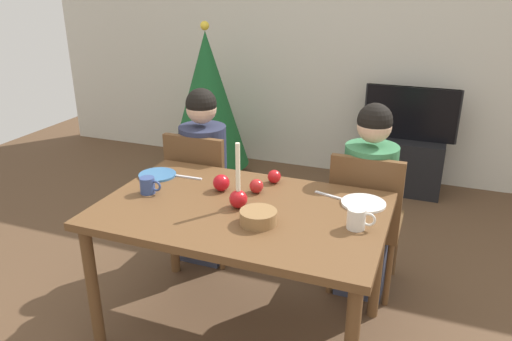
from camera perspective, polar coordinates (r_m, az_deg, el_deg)
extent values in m
plane|color=brown|center=(2.83, -1.53, -18.08)|extent=(7.68, 7.68, 0.00)
cube|color=beige|center=(4.71, 10.94, 15.08)|extent=(6.40, 0.10, 2.60)
cube|color=brown|center=(2.43, -1.70, -4.70)|extent=(1.40, 0.90, 0.04)
cylinder|color=brown|center=(2.63, -18.41, -13.11)|extent=(0.06, 0.06, 0.71)
cylinder|color=brown|center=(3.17, -9.66, -5.95)|extent=(0.06, 0.06, 0.71)
cylinder|color=brown|center=(2.81, 13.94, -10.23)|extent=(0.06, 0.06, 0.71)
cube|color=brown|center=(3.32, -5.55, -2.93)|extent=(0.40, 0.40, 0.04)
cube|color=brown|center=(3.08, -7.19, -0.08)|extent=(0.40, 0.04, 0.45)
cylinder|color=brown|center=(3.50, -1.67, -5.63)|extent=(0.04, 0.04, 0.41)
cylinder|color=brown|center=(3.63, -6.65, -4.72)|extent=(0.04, 0.04, 0.41)
cylinder|color=brown|center=(3.22, -4.02, -8.21)|extent=(0.04, 0.04, 0.41)
cylinder|color=brown|center=(3.37, -9.31, -7.08)|extent=(0.04, 0.04, 0.41)
cube|color=brown|center=(3.04, 12.73, -5.85)|extent=(0.40, 0.40, 0.04)
cube|color=brown|center=(2.77, 12.55, -2.98)|extent=(0.40, 0.04, 0.45)
cylinder|color=brown|center=(3.28, 15.84, -8.47)|extent=(0.04, 0.04, 0.41)
cylinder|color=brown|center=(3.32, 9.97, -7.60)|extent=(0.04, 0.04, 0.41)
cylinder|color=brown|center=(2.99, 15.11, -11.58)|extent=(0.04, 0.04, 0.41)
cylinder|color=brown|center=(3.03, 8.63, -10.57)|extent=(0.04, 0.04, 0.41)
cube|color=#33384C|center=(3.38, -5.80, -6.43)|extent=(0.28, 0.28, 0.45)
cylinder|color=#282D47|center=(3.18, -6.11, 0.98)|extent=(0.30, 0.30, 0.48)
sphere|color=tan|center=(3.08, -6.37, 7.18)|extent=(0.19, 0.19, 0.19)
sphere|color=black|center=(3.07, -6.40, 7.72)|extent=(0.19, 0.19, 0.19)
cube|color=#33384C|center=(3.10, 12.27, -9.63)|extent=(0.28, 0.28, 0.45)
cylinder|color=#387A4C|center=(2.89, 12.99, -1.70)|extent=(0.30, 0.30, 0.48)
sphere|color=tan|center=(2.77, 13.60, 5.06)|extent=(0.19, 0.19, 0.19)
sphere|color=black|center=(2.76, 13.65, 5.66)|extent=(0.19, 0.19, 0.19)
cube|color=black|center=(4.58, 16.91, 0.68)|extent=(0.64, 0.40, 0.48)
cube|color=black|center=(4.45, 17.57, 6.35)|extent=(0.79, 0.04, 0.46)
cube|color=black|center=(4.45, 17.57, 6.34)|extent=(0.76, 0.05, 0.46)
cylinder|color=brown|center=(4.77, -5.37, 0.19)|extent=(0.08, 0.08, 0.14)
cone|color=#195628|center=(4.57, -5.67, 8.21)|extent=(0.75, 0.75, 1.23)
sphere|color=yellow|center=(4.46, -5.99, 16.41)|extent=(0.08, 0.08, 0.08)
sphere|color=red|center=(2.40, -2.07, -3.34)|extent=(0.09, 0.09, 0.09)
cylinder|color=#EFE5C6|center=(2.33, -2.12, 0.38)|extent=(0.02, 0.02, 0.24)
cylinder|color=teal|center=(2.84, -11.39, -0.49)|extent=(0.21, 0.21, 0.01)
cylinder|color=white|center=(2.50, 12.38, -3.73)|extent=(0.22, 0.22, 0.01)
cylinder|color=#33477F|center=(2.62, -12.51, -1.69)|extent=(0.08, 0.08, 0.09)
torus|color=#33477F|center=(2.59, -11.57, -1.77)|extent=(0.06, 0.01, 0.06)
cylinder|color=silver|center=(2.25, 11.58, -5.49)|extent=(0.08, 0.08, 0.10)
torus|color=silver|center=(2.24, 12.95, -5.58)|extent=(0.07, 0.01, 0.07)
cube|color=silver|center=(2.79, -7.99, -0.76)|extent=(0.18, 0.02, 0.01)
cube|color=silver|center=(2.56, 8.66, -2.93)|extent=(0.18, 0.06, 0.01)
cylinder|color=olive|center=(2.25, 0.28, -5.44)|extent=(0.17, 0.17, 0.06)
sphere|color=#B51018|center=(2.59, -4.06, -1.43)|extent=(0.09, 0.09, 0.09)
sphere|color=#AE1E1E|center=(2.56, 0.05, -1.82)|extent=(0.07, 0.07, 0.07)
sphere|color=red|center=(2.68, 2.13, -0.70)|extent=(0.07, 0.07, 0.07)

